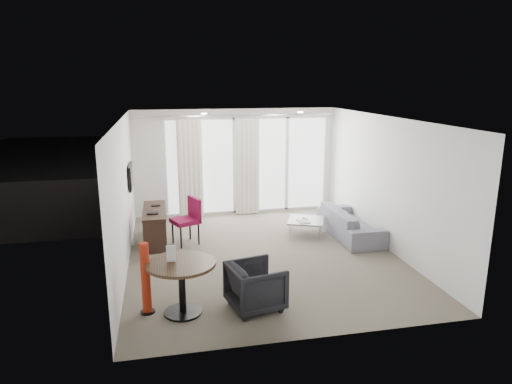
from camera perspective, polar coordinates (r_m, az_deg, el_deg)
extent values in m
cube|color=#5F574A|center=(8.87, 0.81, -7.83)|extent=(5.00, 6.00, 0.00)
cube|color=white|center=(8.27, 0.87, 9.15)|extent=(5.00, 6.00, 0.00)
cube|color=silver|center=(8.31, -16.23, -0.48)|extent=(0.00, 6.00, 2.60)
cube|color=silver|center=(9.34, 15.97, 1.09)|extent=(0.00, 6.00, 2.60)
cube|color=silver|center=(5.71, 7.51, -6.51)|extent=(5.00, 0.00, 2.60)
cylinder|color=#FFE0B2|center=(9.71, -6.52, 9.70)|extent=(0.12, 0.12, 0.02)
cylinder|color=#FFE0B2|center=(10.13, 5.57, 9.89)|extent=(0.12, 0.12, 0.02)
cylinder|color=#A32611|center=(6.78, -13.63, -10.45)|extent=(0.27, 0.27, 1.06)
imported|color=black|center=(6.80, -0.04, -11.69)|extent=(0.89, 0.88, 0.69)
imported|color=slate|center=(10.02, 11.65, -3.75)|extent=(0.79, 2.03, 0.59)
cube|color=#4D4D50|center=(13.15, -2.22, -0.87)|extent=(5.60, 3.00, 0.12)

